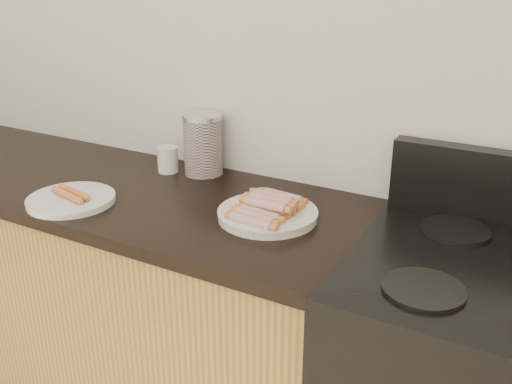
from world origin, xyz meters
The scene contains 11 objects.
wall_back centered at (0.00, 2.00, 1.30)m, with size 4.00×0.04×2.60m, color silver.
cabinet_base centered at (-0.70, 1.69, 0.43)m, with size 2.20×0.59×0.86m, color #AD7D3E.
counter_slab centered at (-0.70, 1.69, 0.88)m, with size 2.20×0.62×0.04m, color black.
burner_near_left centered at (0.61, 1.51, 0.92)m, with size 0.18×0.18×0.01m, color black.
burner_far_left centered at (0.61, 1.84, 0.92)m, with size 0.18×0.18×0.01m, color black.
main_plate centered at (0.13, 1.70, 0.91)m, with size 0.28×0.28×0.02m, color white.
side_plate centered at (-0.45, 1.51, 0.91)m, with size 0.26×0.26×0.02m, color silver.
hotdog_pile centered at (0.13, 1.70, 0.94)m, with size 0.13×0.24×0.05m.
plain_sausages centered at (-0.45, 1.51, 0.93)m, with size 0.14×0.08×0.02m.
canister centered at (-0.24, 1.92, 1.00)m, with size 0.13×0.13×0.21m.
mug centered at (-0.36, 1.87, 0.94)m, with size 0.07×0.07×0.09m, color silver.
Camera 1 is at (0.81, 0.40, 1.57)m, focal length 40.00 mm.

